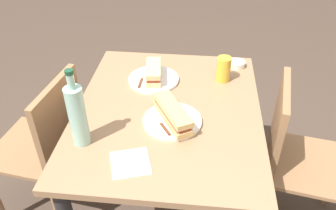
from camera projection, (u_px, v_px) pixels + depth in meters
name	position (u px, v px, depth m)	size (l,w,h in m)	color
dining_table	(168.00, 130.00, 1.62)	(1.02, 0.82, 0.74)	#997251
chair_far	(48.00, 143.00, 1.74)	(0.45, 0.45, 0.85)	#936B47
chair_near	(293.00, 155.00, 1.68)	(0.46, 0.46, 0.85)	#936B47
plate_near	(172.00, 121.00, 1.47)	(0.25, 0.25, 0.01)	silver
baguette_sandwich_near	(172.00, 113.00, 1.44)	(0.26, 0.19, 0.07)	tan
knife_near	(161.00, 124.00, 1.43)	(0.16, 0.11, 0.01)	silver
plate_far	(154.00, 79.00, 1.73)	(0.25, 0.25, 0.01)	white
baguette_sandwich_far	(153.00, 72.00, 1.71)	(0.19, 0.09, 0.07)	#DBB77A
knife_far	(142.00, 79.00, 1.72)	(0.18, 0.02, 0.01)	silver
water_bottle	(77.00, 115.00, 1.29)	(0.07, 0.07, 0.33)	#99C6B7
beer_glass	(223.00, 69.00, 1.71)	(0.07, 0.07, 0.12)	gold
olive_bowl	(237.00, 64.00, 1.84)	(0.08, 0.08, 0.03)	silver
paper_napkin	(130.00, 163.00, 1.28)	(0.14, 0.14, 0.00)	white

